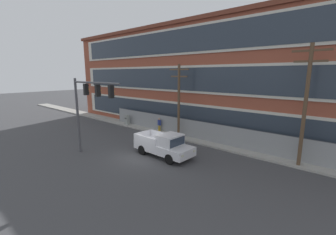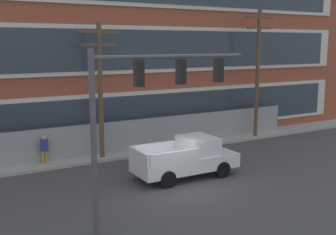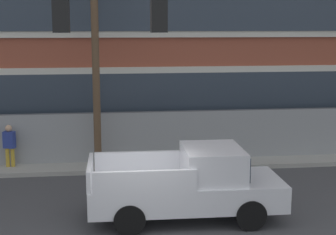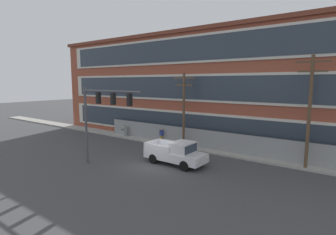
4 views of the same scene
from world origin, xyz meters
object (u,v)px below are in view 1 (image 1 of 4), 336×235
utility_pole_near_corner (179,98)px  pedestrian_near_cabinet (159,124)px  utility_pole_midblock (306,102)px  traffic_signal_mast (88,100)px  pickup_truck_white (164,145)px  electrical_cabinet (127,120)px

utility_pole_near_corner → pedestrian_near_cabinet: size_ratio=4.53×
pedestrian_near_cabinet → utility_pole_midblock: bearing=-1.8°
utility_pole_near_corner → utility_pole_midblock: bearing=-0.5°
traffic_signal_mast → pedestrian_near_cabinet: 10.16m
pickup_truck_white → pedestrian_near_cabinet: bearing=136.7°
pickup_truck_white → utility_pole_midblock: size_ratio=0.60×
pickup_truck_white → utility_pole_near_corner: 6.50m
pedestrian_near_cabinet → utility_pole_near_corner: bearing=-6.2°
electrical_cabinet → pedestrian_near_cabinet: (5.57, 0.30, 0.27)m
utility_pole_near_corner → pedestrian_near_cabinet: 4.55m
utility_pole_near_corner → utility_pole_midblock: (11.35, -0.10, 0.57)m
electrical_cabinet → pedestrian_near_cabinet: size_ratio=0.83×
pedestrian_near_cabinet → pickup_truck_white: bearing=-43.3°
utility_pole_near_corner → electrical_cabinet: (-8.71, 0.05, -3.55)m
traffic_signal_mast → utility_pole_near_corner: (1.85, 9.03, -0.42)m
pickup_truck_white → electrical_cabinet: 12.30m
utility_pole_near_corner → pedestrian_near_cabinet: bearing=173.8°
traffic_signal_mast → pickup_truck_white: size_ratio=1.21×
traffic_signal_mast → utility_pole_near_corner: 9.23m
traffic_signal_mast → utility_pole_midblock: 15.93m
traffic_signal_mast → electrical_cabinet: bearing=127.1°
pickup_truck_white → utility_pole_near_corner: utility_pole_near_corner is taller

